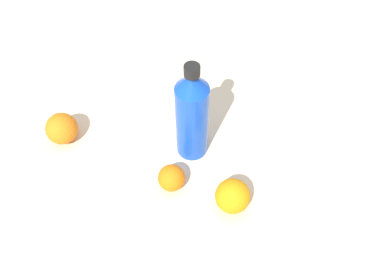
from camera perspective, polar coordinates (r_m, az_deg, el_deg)
ground_plane at (r=1.05m, az=-1.07°, el=-1.08°), size 2.40×2.40×0.00m
water_bottle at (r=0.93m, az=0.00°, el=1.82°), size 0.07×0.07×0.28m
orange_0 at (r=1.06m, az=-17.14°, el=-0.07°), size 0.08×0.08×0.08m
orange_1 at (r=0.95m, az=-2.79°, el=-6.73°), size 0.06×0.06×0.06m
orange_2 at (r=0.92m, az=5.49°, el=-9.11°), size 0.08×0.08×0.08m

